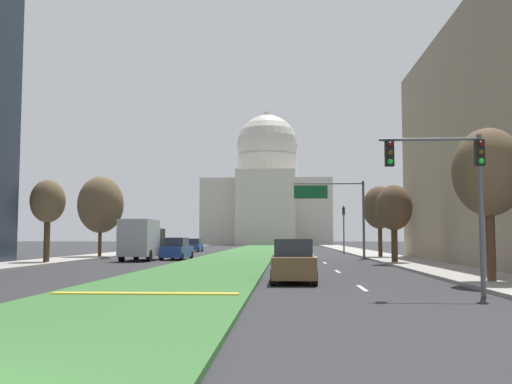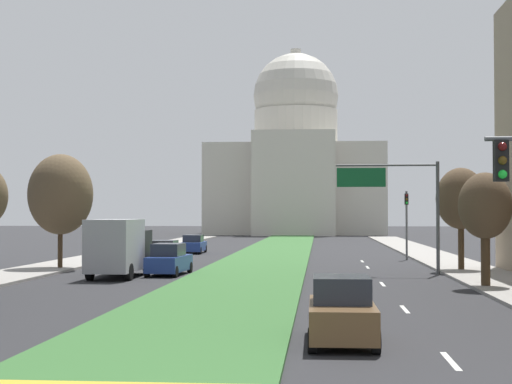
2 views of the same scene
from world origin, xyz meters
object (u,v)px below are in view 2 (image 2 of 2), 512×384
object	(u,v)px
capitol_building	(296,164)
sedan_far_horizon	(194,245)
sedan_lead_stopped	(342,312)
sedan_midblock	(169,260)
overhead_guide_sign	(398,194)
street_tree_right_mid	(485,207)
box_truck_delivery	(119,247)
street_tree_right_far	(461,199)
sedan_distant	(165,253)
traffic_light_far_right	(407,216)
street_tree_left_far	(61,194)

from	to	relation	value
capitol_building	sedan_far_horizon	bearing A→B (deg)	-96.11
sedan_lead_stopped	sedan_midblock	distance (m)	24.77
overhead_guide_sign	street_tree_right_mid	world-z (taller)	overhead_guide_sign
sedan_midblock	sedan_lead_stopped	bearing A→B (deg)	-68.21
box_truck_delivery	street_tree_right_far	bearing A→B (deg)	16.68
street_tree_right_far	sedan_distant	size ratio (longest dim) A/B	1.46
street_tree_right_far	sedan_distant	xyz separation A→B (m)	(-19.38, 6.22, -3.62)
sedan_far_horizon	traffic_light_far_right	bearing A→B (deg)	-26.02
sedan_distant	overhead_guide_sign	bearing A→B (deg)	-30.27
box_truck_delivery	sedan_lead_stopped	bearing A→B (deg)	-61.12
capitol_building	street_tree_right_far	size ratio (longest dim) A/B	5.05
overhead_guide_sign	sedan_far_horizon	xyz separation A→B (m)	(-15.60, 23.13, -3.89)
street_tree_right_far	box_truck_delivery	distance (m)	20.59
street_tree_left_far	capitol_building	bearing A→B (deg)	82.05
sedan_lead_stopped	box_truck_delivery	distance (m)	24.07
capitol_building	traffic_light_far_right	world-z (taller)	capitol_building
street_tree_right_mid	street_tree_right_far	world-z (taller)	street_tree_right_far
street_tree_right_mid	sedan_midblock	bearing A→B (deg)	157.17
sedan_lead_stopped	sedan_midblock	xyz separation A→B (m)	(-9.20, 23.00, 0.00)
overhead_guide_sign	sedan_far_horizon	distance (m)	28.16
traffic_light_far_right	sedan_far_horizon	distance (m)	19.78
street_tree_right_mid	street_tree_right_far	size ratio (longest dim) A/B	0.87
street_tree_right_mid	sedan_far_horizon	size ratio (longest dim) A/B	1.21
capitol_building	street_tree_right_mid	xyz separation A→B (m)	(11.80, -96.94, -8.05)
traffic_light_far_right	sedan_midblock	size ratio (longest dim) A/B	1.12
sedan_far_horizon	box_truck_delivery	world-z (taller)	box_truck_delivery
sedan_far_horizon	sedan_midblock	bearing A→B (deg)	-84.18
overhead_guide_sign	street_tree_right_far	world-z (taller)	overhead_guide_sign
overhead_guide_sign	sedan_lead_stopped	size ratio (longest dim) A/B	1.55
sedan_lead_stopped	overhead_guide_sign	bearing A→B (deg)	80.77
sedan_distant	street_tree_left_far	bearing A→B (deg)	-128.21
sedan_lead_stopped	sedan_far_horizon	world-z (taller)	sedan_lead_stopped
street_tree_left_far	sedan_far_horizon	size ratio (longest dim) A/B	1.60
sedan_midblock	street_tree_right_mid	bearing A→B (deg)	-22.83
capitol_building	street_tree_right_mid	bearing A→B (deg)	-83.06
sedan_distant	box_truck_delivery	xyz separation A→B (m)	(-0.17, -12.07, 0.91)
capitol_building	street_tree_right_far	xyz separation A→B (m)	(12.57, -86.14, -7.48)
traffic_light_far_right	sedan_distant	xyz separation A→B (m)	(-17.41, -5.54, -2.54)
overhead_guide_sign	sedan_lead_stopped	xyz separation A→B (m)	(-3.93, -24.16, -3.83)
capitol_building	box_truck_delivery	world-z (taller)	capitol_building
sedan_lead_stopped	sedan_distant	distance (m)	35.06
street_tree_right_mid	sedan_lead_stopped	distance (m)	17.89
street_tree_left_far	box_truck_delivery	distance (m)	8.01
overhead_guide_sign	sedan_distant	xyz separation A→B (m)	(-15.38, 8.98, -3.89)
capitol_building	street_tree_right_mid	world-z (taller)	capitol_building
capitol_building	traffic_light_far_right	distance (m)	75.62
sedan_midblock	sedan_distant	world-z (taller)	sedan_midblock
street_tree_right_far	sedan_far_horizon	distance (m)	28.50
overhead_guide_sign	street_tree_right_mid	bearing A→B (deg)	-68.08
capitol_building	box_truck_delivery	distance (m)	92.82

